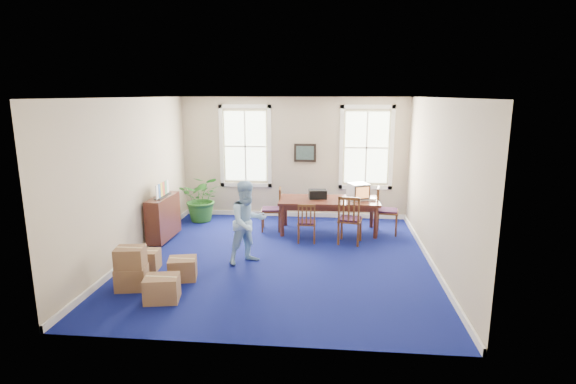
# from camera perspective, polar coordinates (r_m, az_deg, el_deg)

# --- Properties ---
(floor) EXTENTS (6.50, 6.50, 0.00)m
(floor) POSITION_cam_1_polar(r_m,az_deg,el_deg) (9.22, -0.99, -8.39)
(floor) COLOR navy
(floor) RESTS_ON ground
(ceiling) EXTENTS (6.50, 6.50, 0.00)m
(ceiling) POSITION_cam_1_polar(r_m,az_deg,el_deg) (8.63, -1.07, 11.90)
(ceiling) COLOR white
(ceiling) RESTS_ON ground
(wall_back) EXTENTS (6.50, 0.00, 6.50)m
(wall_back) POSITION_cam_1_polar(r_m,az_deg,el_deg) (11.98, 0.75, 4.34)
(wall_back) COLOR tan
(wall_back) RESTS_ON ground
(wall_front) EXTENTS (6.50, 0.00, 6.50)m
(wall_front) POSITION_cam_1_polar(r_m,az_deg,el_deg) (5.66, -4.78, -4.79)
(wall_front) COLOR tan
(wall_front) RESTS_ON ground
(wall_left) EXTENTS (0.00, 6.50, 6.50)m
(wall_left) POSITION_cam_1_polar(r_m,az_deg,el_deg) (9.60, -19.12, 1.66)
(wall_left) COLOR tan
(wall_left) RESTS_ON ground
(wall_right) EXTENTS (0.00, 6.50, 6.50)m
(wall_right) POSITION_cam_1_polar(r_m,az_deg,el_deg) (8.96, 18.41, 0.99)
(wall_right) COLOR tan
(wall_right) RESTS_ON ground
(baseboard_back) EXTENTS (6.00, 0.04, 0.12)m
(baseboard_back) POSITION_cam_1_polar(r_m,az_deg,el_deg) (12.26, 0.72, -2.83)
(baseboard_back) COLOR white
(baseboard_back) RESTS_ON ground
(baseboard_left) EXTENTS (0.04, 6.50, 0.12)m
(baseboard_left) POSITION_cam_1_polar(r_m,az_deg,el_deg) (9.97, -18.34, -7.07)
(baseboard_left) COLOR white
(baseboard_left) RESTS_ON ground
(baseboard_right) EXTENTS (0.04, 6.50, 0.12)m
(baseboard_right) POSITION_cam_1_polar(r_m,az_deg,el_deg) (9.36, 17.58, -8.28)
(baseboard_right) COLOR white
(baseboard_right) RESTS_ON ground
(window_left) EXTENTS (1.40, 0.12, 2.20)m
(window_left) POSITION_cam_1_polar(r_m,az_deg,el_deg) (12.10, -5.44, 5.79)
(window_left) COLOR white
(window_left) RESTS_ON ground
(window_right) EXTENTS (1.40, 0.12, 2.20)m
(window_right) POSITION_cam_1_polar(r_m,az_deg,el_deg) (11.92, 9.93, 5.57)
(window_right) COLOR white
(window_right) RESTS_ON ground
(wall_picture) EXTENTS (0.58, 0.06, 0.48)m
(wall_picture) POSITION_cam_1_polar(r_m,az_deg,el_deg) (11.89, 2.18, 5.00)
(wall_picture) COLOR black
(wall_picture) RESTS_ON ground
(conference_table) EXTENTS (2.38, 1.12, 0.81)m
(conference_table) POSITION_cam_1_polar(r_m,az_deg,el_deg) (10.87, 5.15, -2.98)
(conference_table) COLOR #4B2217
(conference_table) RESTS_ON ground
(crt_tv) EXTENTS (0.58, 0.60, 0.39)m
(crt_tv) POSITION_cam_1_polar(r_m,az_deg,el_deg) (10.80, 8.92, 0.08)
(crt_tv) COLOR #B7B7BC
(crt_tv) RESTS_ON conference_table
(game_console) EXTENTS (0.18, 0.22, 0.05)m
(game_console) POSITION_cam_1_polar(r_m,az_deg,el_deg) (10.81, 10.61, -0.89)
(game_console) COLOR white
(game_console) RESTS_ON conference_table
(equipment_bag) EXTENTS (0.46, 0.34, 0.21)m
(equipment_bag) POSITION_cam_1_polar(r_m,az_deg,el_deg) (10.81, 3.78, -0.28)
(equipment_bag) COLOR black
(equipment_bag) RESTS_ON conference_table
(chair_near_left) EXTENTS (0.42, 0.42, 0.91)m
(chair_near_left) POSITION_cam_1_polar(r_m,az_deg,el_deg) (10.10, 2.37, -3.84)
(chair_near_left) COLOR brown
(chair_near_left) RESTS_ON ground
(chair_near_right) EXTENTS (0.58, 0.58, 1.10)m
(chair_near_right) POSITION_cam_1_polar(r_m,az_deg,el_deg) (10.07, 7.88, -3.42)
(chair_near_right) COLOR brown
(chair_near_right) RESTS_ON ground
(chair_end_left) EXTENTS (0.51, 0.51, 1.05)m
(chair_end_left) POSITION_cam_1_polar(r_m,az_deg,el_deg) (10.93, -2.17, -2.20)
(chair_end_left) COLOR brown
(chair_end_left) RESTS_ON ground
(chair_end_right) EXTENTS (0.57, 0.57, 1.12)m
(chair_end_right) POSITION_cam_1_polar(r_m,az_deg,el_deg) (10.92, 12.52, -2.32)
(chair_end_right) COLOR brown
(chair_end_right) RESTS_ON ground
(man) EXTENTS (1.01, 0.99, 1.64)m
(man) POSITION_cam_1_polar(r_m,az_deg,el_deg) (8.78, -5.13, -3.87)
(man) COLOR #97C3E9
(man) RESTS_ON ground
(credenza) EXTENTS (0.38, 1.23, 0.96)m
(credenza) POSITION_cam_1_polar(r_m,az_deg,el_deg) (10.52, -15.53, -3.49)
(credenza) COLOR #4B2217
(credenza) RESTS_ON ground
(brochure_rack) EXTENTS (0.26, 0.79, 0.34)m
(brochure_rack) POSITION_cam_1_polar(r_m,az_deg,el_deg) (10.36, -15.64, -0.03)
(brochure_rack) COLOR #99999E
(brochure_rack) RESTS_ON credenza
(potted_plant) EXTENTS (1.15, 1.02, 1.22)m
(potted_plant) POSITION_cam_1_polar(r_m,az_deg,el_deg) (11.90, -10.81, -0.78)
(potted_plant) COLOR #235D1D
(potted_plant) RESTS_ON ground
(cardboard_boxes) EXTENTS (1.57, 1.57, 0.78)m
(cardboard_boxes) POSITION_cam_1_polar(r_m,az_deg,el_deg) (8.17, -17.78, -8.87)
(cardboard_boxes) COLOR brown
(cardboard_boxes) RESTS_ON ground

